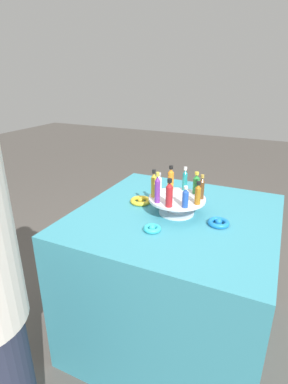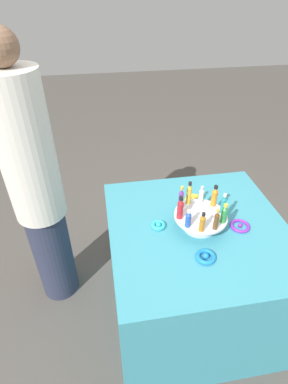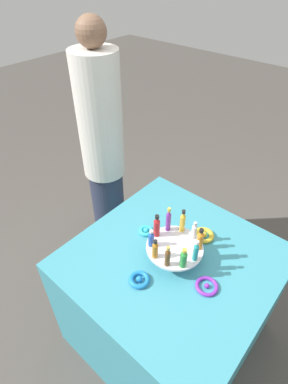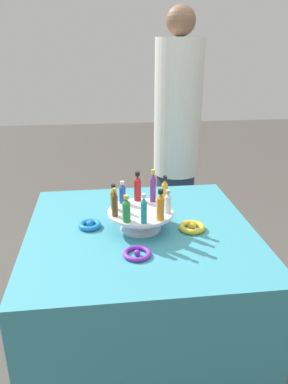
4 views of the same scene
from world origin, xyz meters
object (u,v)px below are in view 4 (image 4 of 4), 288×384
object	(u,v)px
bottle_orange	(160,206)
ribbon_bow_gold	(192,227)
bottle_green	(126,210)
bottle_amber	(114,198)
display_stand	(141,217)
bottle_teal	(144,210)
person_figure	(177,151)
bottle_brown	(115,203)
ribbon_bow_teal	(143,205)
bottle_gold	(165,192)
ribbon_bow_purple	(137,254)
bottle_purple	(153,187)
bottle_clear	(168,202)
bottle_blue	(122,193)
bottle_red	(137,187)

from	to	relation	value
bottle_orange	ribbon_bow_gold	distance (m)	0.20
bottle_green	bottle_amber	distance (m)	0.13
display_stand	bottle_teal	distance (m)	0.14
bottle_orange	person_figure	distance (m)	0.99
bottle_amber	bottle_brown	world-z (taller)	bottle_brown
bottle_green	bottle_brown	world-z (taller)	bottle_brown
bottle_teal	ribbon_bow_teal	distance (m)	0.36
bottle_green	bottle_amber	bearing A→B (deg)	-161.11
display_stand	bottle_gold	world-z (taller)	bottle_gold
bottle_gold	ribbon_bow_gold	bearing A→B (deg)	55.20
bottle_gold	ribbon_bow_purple	size ratio (longest dim) A/B	1.31
bottle_gold	bottle_purple	size ratio (longest dim) A/B	0.94
bottle_orange	bottle_amber	xyz separation A→B (m)	(-0.12, -0.18, -0.01)
bottle_orange	bottle_brown	xyz separation A→B (m)	(-0.05, -0.18, -0.00)
ribbon_bow_gold	person_figure	xyz separation A→B (m)	(-0.90, 0.12, 0.08)
bottle_gold	bottle_clear	bearing A→B (deg)	0.89
bottle_green	bottle_blue	bearing A→B (deg)	-179.11
bottle_green	bottle_blue	world-z (taller)	bottle_green
ribbon_bow_gold	ribbon_bow_purple	bearing A→B (deg)	-54.89
display_stand	ribbon_bow_gold	world-z (taller)	display_stand
bottle_brown	ribbon_bow_purple	xyz separation A→B (m)	(0.18, 0.07, -0.13)
bottle_purple	ribbon_bow_teal	world-z (taller)	bottle_purple
bottle_clear	bottle_blue	xyz separation A→B (m)	(-0.12, -0.18, -0.00)
display_stand	bottle_orange	size ratio (longest dim) A/B	2.17
bottle_amber	bottle_orange	bearing A→B (deg)	54.89
ribbon_bow_gold	ribbon_bow_teal	size ratio (longest dim) A/B	1.41
ribbon_bow_gold	person_figure	distance (m)	0.91
bottle_red	ribbon_bow_teal	distance (m)	0.17
display_stand	bottle_brown	distance (m)	0.14
bottle_gold	ribbon_bow_teal	distance (m)	0.23
bottle_blue	bottle_clear	bearing A→B (deg)	54.89
bottle_clear	bottle_teal	bearing A→B (deg)	-53.11
display_stand	bottle_purple	distance (m)	0.15
bottle_blue	ribbon_bow_purple	world-z (taller)	bottle_blue
bottle_brown	ribbon_bow_gold	bearing A→B (deg)	89.90
bottle_green	bottle_orange	distance (m)	0.13
display_stand	bottle_gold	size ratio (longest dim) A/B	2.01
bottle_red	ribbon_bow_purple	distance (m)	0.36
bottle_gold	bottle_red	world-z (taller)	bottle_gold
display_stand	bottle_brown	size ratio (longest dim) A/B	2.30
bottle_amber	bottle_green	bearing A→B (deg)	18.89
bottle_red	bottle_brown	distance (m)	0.18
bottle_clear	ribbon_bow_gold	distance (m)	0.16
ribbon_bow_gold	bottle_brown	bearing A→B (deg)	-90.10
bottle_brown	ribbon_bow_purple	bearing A→B (deg)	21.58
display_stand	ribbon_bow_teal	distance (m)	0.22
bottle_amber	bottle_purple	bearing A→B (deg)	108.89
bottle_gold	bottle_purple	xyz separation A→B (m)	(-0.06, -0.04, 0.00)
bottle_brown	bottle_gold	bearing A→B (deg)	108.89
bottle_green	bottle_purple	distance (m)	0.23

